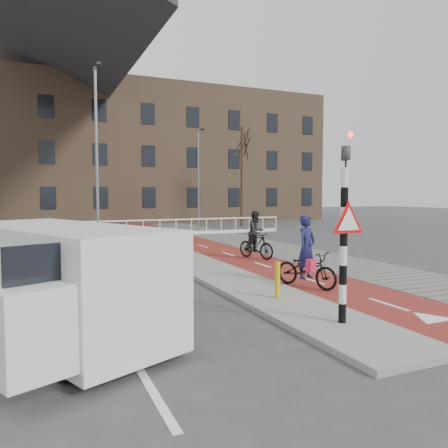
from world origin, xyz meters
name	(u,v)px	position (x,y,z in m)	size (l,w,h in m)	color
ground	(308,301)	(0.00, 0.00, 0.00)	(120.00, 120.00, 0.00)	#38383A
bike_lane	(211,249)	(1.50, 10.00, 0.01)	(2.50, 60.00, 0.01)	maroon
sidewalk	(264,246)	(4.30, 10.00, 0.01)	(3.00, 60.00, 0.01)	slate
curb_island	(216,273)	(-0.70, 4.00, 0.06)	(1.80, 16.00, 0.12)	gray
traffic_signal	(345,223)	(-0.60, -2.02, 1.99)	(0.80, 0.80, 3.68)	black
bollard	(277,280)	(-0.74, 0.14, 0.54)	(0.12, 0.12, 0.84)	gold
cyclist_near	(306,263)	(0.83, 1.30, 0.66)	(1.31, 1.97, 1.94)	black
cyclist_far	(256,239)	(1.97, 6.42, 0.77)	(1.07, 1.76, 1.84)	black
van	(62,280)	(-5.43, -0.60, 1.04)	(3.56, 4.95, 1.98)	silver
railing	(53,234)	(-5.00, 17.00, 0.31)	(28.00, 0.10, 0.99)	silver
townhouse_row	(69,132)	(-3.00, 32.00, 7.81)	(46.00, 10.00, 15.90)	#7F6047
tree_right	(242,177)	(8.97, 22.20, 3.84)	(0.24, 0.24, 7.68)	#302015
streetlight_near	(97,161)	(-3.38, 10.73, 3.90)	(0.12, 0.12, 7.80)	slate
streetlight_right	(198,179)	(4.94, 21.04, 3.55)	(0.12, 0.12, 7.10)	slate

